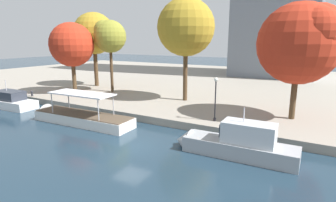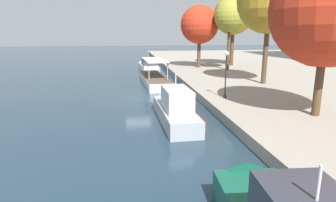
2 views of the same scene
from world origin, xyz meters
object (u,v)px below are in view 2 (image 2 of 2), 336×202
(tour_boat_1, at_px, (154,80))
(tree_5, at_px, (199,26))
(motor_yacht_2, at_px, (174,110))
(lamp_post, at_px, (226,70))
(tree_0, at_px, (233,14))
(tree_1, at_px, (229,15))
(tree_4, at_px, (334,4))
(motor_yacht_0, at_px, (148,66))
(mooring_bollard_0, at_px, (168,63))
(tree_2, at_px, (270,1))

(tour_boat_1, xyz_separation_m, tree_5, (-9.96, 8.51, 7.11))
(motor_yacht_2, xyz_separation_m, lamp_post, (-3.42, 5.20, 2.46))
(tree_0, bearing_deg, tour_boat_1, -51.86)
(tree_1, relative_size, tree_5, 1.04)
(tour_boat_1, bearing_deg, tree_4, -156.02)
(tree_0, relative_size, tree_1, 1.15)
(motor_yacht_2, height_order, tree_4, tree_4)
(motor_yacht_2, height_order, tree_5, tree_5)
(motor_yacht_2, height_order, lamp_post, lamp_post)
(motor_yacht_0, distance_m, tree_4, 35.26)
(mooring_bollard_0, bearing_deg, tree_4, 10.40)
(tree_5, bearing_deg, mooring_bollard_0, -121.18)
(tour_boat_1, height_order, tree_0, tree_0)
(tree_2, bearing_deg, tree_1, -178.76)
(motor_yacht_0, height_order, tour_boat_1, motor_yacht_0)
(mooring_bollard_0, height_order, tree_5, tree_5)
(tree_1, distance_m, tree_4, 25.62)
(mooring_bollard_0, relative_size, tree_4, 0.07)
(tree_4, bearing_deg, tour_boat_1, -153.50)
(motor_yacht_2, distance_m, tree_0, 32.64)
(tour_boat_1, relative_size, tree_1, 1.20)
(motor_yacht_2, bearing_deg, tree_1, -29.80)
(mooring_bollard_0, xyz_separation_m, tree_2, (18.99, 8.38, 8.64))
(motor_yacht_2, xyz_separation_m, tree_0, (-27.86, 14.68, 8.56))
(motor_yacht_2, relative_size, mooring_bollard_0, 11.56)
(tour_boat_1, distance_m, motor_yacht_2, 16.38)
(motor_yacht_2, xyz_separation_m, tree_1, (-22.31, 12.00, 8.08))
(tree_4, bearing_deg, tree_1, 175.13)
(motor_yacht_2, relative_size, tree_4, 0.83)
(lamp_post, distance_m, tree_1, 20.85)
(motor_yacht_0, height_order, tree_2, tree_2)
(tree_1, bearing_deg, motor_yacht_2, -28.27)
(motor_yacht_0, relative_size, mooring_bollard_0, 12.13)
(mooring_bollard_0, relative_size, lamp_post, 0.19)
(mooring_bollard_0, height_order, lamp_post, lamp_post)
(motor_yacht_0, relative_size, tree_2, 0.77)
(mooring_bollard_0, relative_size, tree_1, 0.08)
(tree_5, bearing_deg, tree_2, 12.89)
(mooring_bollard_0, xyz_separation_m, lamp_post, (25.76, 1.32, 2.07))
(tree_1, relative_size, tree_4, 0.94)
(tree_0, xyz_separation_m, tree_4, (31.07, -4.86, -1.04))
(tree_0, relative_size, tree_4, 1.08)
(tour_boat_1, distance_m, tree_2, 16.63)
(motor_yacht_2, bearing_deg, motor_yacht_0, -2.24)
(tour_boat_1, bearing_deg, lamp_post, -160.90)
(motor_yacht_0, bearing_deg, lamp_post, -173.04)
(mooring_bollard_0, xyz_separation_m, tree_5, (2.84, 4.69, 6.29))
(tree_2, bearing_deg, tree_4, -10.31)
(mooring_bollard_0, relative_size, tree_0, 0.07)
(mooring_bollard_0, relative_size, tree_2, 0.06)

